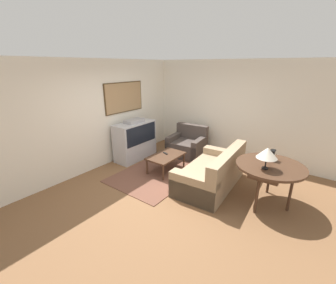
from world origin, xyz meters
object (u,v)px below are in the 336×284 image
coffee_table (166,157)px  table_lamp (267,153)px  couch (213,173)px  mantel_clock (272,155)px  armchair (187,145)px  console_table (270,168)px  tv (135,140)px

coffee_table → table_lamp: table_lamp is taller
couch → mantel_clock: size_ratio=9.11×
armchair → mantel_clock: size_ratio=5.05×
coffee_table → console_table: console_table is taller
couch → table_lamp: 1.37m
console_table → tv: bearing=88.3°
couch → console_table: size_ratio=1.56×
armchair → table_lamp: size_ratio=2.66×
tv → table_lamp: (-0.34, -3.55, 0.57)m
tv → coffee_table: bearing=-96.9°
armchair → coffee_table: bearing=-89.0°
coffee_table → mantel_clock: (0.27, -2.35, 0.54)m
tv → table_lamp: table_lamp is taller
console_table → mantel_clock: bearing=10.5°
tv → console_table: (-0.11, -3.59, 0.21)m
console_table → couch: bearing=90.4°
tv → table_lamp: size_ratio=3.06×
couch → mantel_clock: 1.27m
tv → mantel_clock: tv is taller
tv → armchair: (1.09, -1.05, -0.25)m
armchair → console_table: armchair is taller
armchair → console_table: 2.84m
table_lamp → mantel_clock: (0.47, -0.00, -0.19)m
console_table → armchair: bearing=64.7°
couch → coffee_table: size_ratio=1.98×
tv → coffee_table: size_ratio=1.26×
tv → mantel_clock: size_ratio=5.80×
couch → tv: bearing=-96.4°
coffee_table → console_table: 2.42m
couch → mantel_clock: (0.24, -1.09, 0.62)m
couch → mantel_clock: mantel_clock is taller
coffee_table → console_table: size_ratio=0.79×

